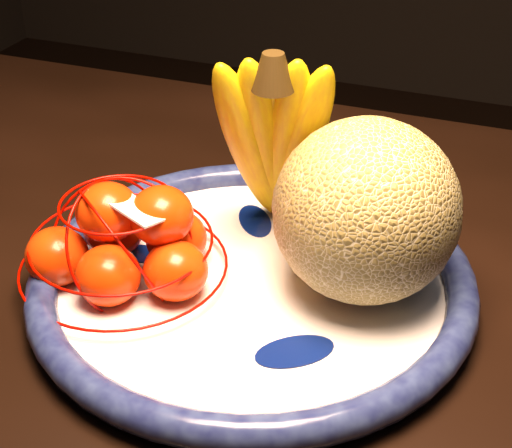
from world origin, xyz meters
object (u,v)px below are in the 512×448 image
(dining_table, at_px, (392,397))
(fruit_bowl, at_px, (252,280))
(cantaloupe, at_px, (366,211))
(mandarin_bag, at_px, (127,243))
(banana_bunch, at_px, (274,134))

(dining_table, xyz_separation_m, fruit_bowl, (-0.14, 0.00, 0.09))
(cantaloupe, height_order, mandarin_bag, cantaloupe)
(cantaloupe, bearing_deg, fruit_bowl, -164.72)
(dining_table, distance_m, banana_bunch, 0.26)
(cantaloupe, distance_m, banana_bunch, 0.12)
(dining_table, relative_size, cantaloupe, 9.30)
(mandarin_bag, bearing_deg, dining_table, 7.24)
(fruit_bowl, relative_size, banana_bunch, 1.86)
(fruit_bowl, xyz_separation_m, mandarin_bag, (-0.11, -0.03, 0.04))
(banana_bunch, bearing_deg, fruit_bowl, -100.43)
(mandarin_bag, bearing_deg, cantaloupe, 16.47)
(dining_table, xyz_separation_m, cantaloupe, (-0.04, 0.03, 0.17))
(mandarin_bag, bearing_deg, fruit_bowl, 17.50)
(dining_table, height_order, fruit_bowl, fruit_bowl)
(fruit_bowl, distance_m, cantaloupe, 0.12)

